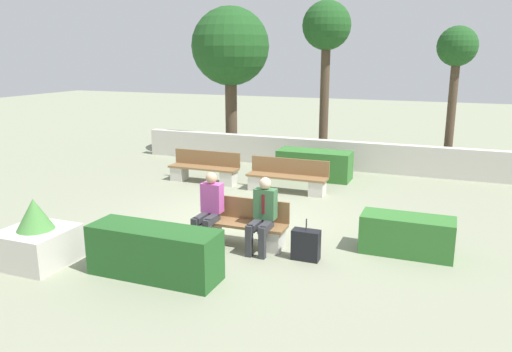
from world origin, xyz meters
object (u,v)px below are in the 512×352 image
Objects in this scene: bench_front at (241,228)px; bench_left_side at (287,179)px; tree_center_right at (457,55)px; person_seated_woman at (209,205)px; person_seated_man at (263,212)px; bench_right_side at (204,170)px; suitcase at (306,245)px; planter_corner_left at (37,239)px; tree_leftmost at (230,48)px; tree_center_left at (326,32)px.

bench_left_side is (-0.32, 3.69, 0.01)m from bench_front.
bench_front is 8.95m from tree_center_right.
person_seated_woman is 0.31× the size of tree_center_right.
person_seated_woman is at bearing -179.97° from person_seated_man.
tree_center_right is (3.68, 4.02, 3.04)m from bench_left_side.
suitcase is at bearing -54.56° from bench_right_side.
bench_left_side reaches higher than suitcase.
person_seated_woman is at bearing 176.30° from suitcase.
bench_front is 3.70m from bench_left_side.
tree_center_right reaches higher than person_seated_man.
person_seated_man is at bearing 0.03° from person_seated_woman.
tree_leftmost is (-0.87, 9.72, 3.16)m from planter_corner_left.
suitcase is at bearing -11.18° from bench_front.
bench_left_side is 0.42× the size of tree_leftmost.
tree_center_right is at bearing 69.83° from person_seated_man.
person_seated_man is 1.04m from person_seated_woman.
suitcase is at bearing 23.45° from planter_corner_left.
person_seated_woman is 0.26× the size of tree_center_left.
planter_corner_left reaches higher than suitcase.
bench_front is 4.71m from bench_right_side.
tree_center_right is at bearing -4.40° from tree_center_left.
bench_right_side is at bearing -118.20° from tree_center_left.
suitcase is (0.82, -0.12, -0.45)m from person_seated_man.
bench_front is at bearing -86.51° from tree_center_left.
bench_right_side is at bearing 179.45° from bench_left_side.
bench_front reaches higher than suitcase.
bench_front is 9.12m from tree_leftmost.
bench_front is at bearing 164.22° from person_seated_man.
bench_front is 0.35× the size of tree_leftmost.
tree_leftmost is at bearing 121.93° from suitcase.
tree_center_left is 3.93m from tree_center_right.
tree_center_right is at bearing 75.49° from suitcase.
suitcase is at bearing -77.76° from tree_center_left.
tree_center_left is at bearing 52.70° from bench_right_side.
bench_front is 3.44m from planter_corner_left.
bench_front is 0.88× the size of bench_right_side.
person_seated_man is 3.78m from planter_corner_left.
bench_right_side is 0.40× the size of tree_leftmost.
bench_front is at bearing -113.59° from tree_center_right.
person_seated_woman is 9.17m from tree_center_right.
tree_center_right reaches higher than suitcase.
tree_center_right is at bearing 0.16° from tree_leftmost.
bench_left_side is 2.41m from bench_right_side.
tree_center_right is at bearing 57.76° from planter_corner_left.
tree_leftmost is at bearing 115.38° from bench_front.
suitcase is at bearing -104.51° from tree_center_right.
person_seated_woman reaches higher than planter_corner_left.
tree_leftmost is (-4.13, 7.83, 2.87)m from person_seated_man.
planter_corner_left reaches higher than bench_front.
tree_leftmost is 1.18× the size of tree_center_right.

